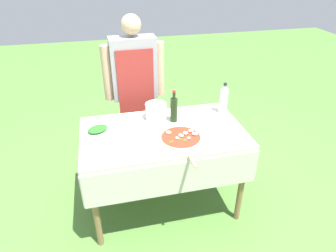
{
  "coord_description": "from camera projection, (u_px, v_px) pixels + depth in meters",
  "views": [
    {
      "loc": [
        -0.42,
        -1.95,
        1.99
      ],
      "look_at": [
        0.04,
        0.0,
        0.81
      ],
      "focal_mm": 32.0,
      "sensor_mm": 36.0,
      "label": 1
    }
  ],
  "objects": [
    {
      "name": "water_bottle",
      "position": [
        224.0,
        99.0,
        2.55
      ],
      "size": [
        0.07,
        0.07,
        0.27
      ],
      "color": "silver",
      "rests_on": "prep_table"
    },
    {
      "name": "prep_table",
      "position": [
        163.0,
        142.0,
        2.39
      ],
      "size": [
        1.28,
        0.76,
        0.77
      ],
      "color": "beige",
      "rests_on": "ground"
    },
    {
      "name": "mixing_tub",
      "position": [
        156.0,
        111.0,
        2.48
      ],
      "size": [
        0.18,
        0.18,
        0.14
      ],
      "primitive_type": "cylinder",
      "color": "silver",
      "rests_on": "prep_table"
    },
    {
      "name": "herb_container",
      "position": [
        98.0,
        129.0,
        2.32
      ],
      "size": [
        0.23,
        0.21,
        0.04
      ],
      "rotation": [
        0.0,
        0.0,
        0.5
      ],
      "color": "silver",
      "rests_on": "prep_table"
    },
    {
      "name": "pizza_on_peel",
      "position": [
        181.0,
        139.0,
        2.22
      ],
      "size": [
        0.37,
        0.54,
        0.05
      ],
      "rotation": [
        0.0,
        0.0,
        0.01
      ],
      "color": "#D1B27F",
      "rests_on": "prep_table"
    },
    {
      "name": "ground_plane",
      "position": [
        164.0,
        203.0,
        2.73
      ],
      "size": [
        12.0,
        12.0,
        0.0
      ],
      "primitive_type": "plane",
      "color": "#517F38"
    },
    {
      "name": "oil_bottle",
      "position": [
        174.0,
        109.0,
        2.42
      ],
      "size": [
        0.06,
        0.06,
        0.28
      ],
      "color": "black",
      "rests_on": "prep_table"
    },
    {
      "name": "person_cook",
      "position": [
        135.0,
        83.0,
        2.83
      ],
      "size": [
        0.58,
        0.19,
        1.53
      ],
      "rotation": [
        0.0,
        0.0,
        3.16
      ],
      "color": "#70604C",
      "rests_on": "ground"
    }
  ]
}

